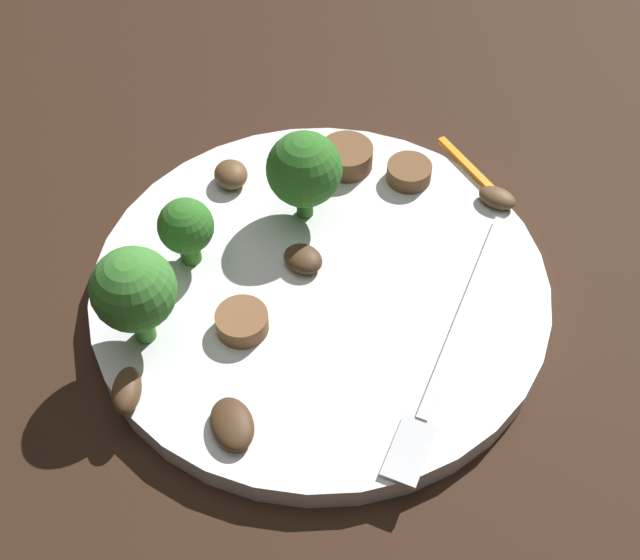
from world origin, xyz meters
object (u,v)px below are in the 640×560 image
object	(u,v)px
broccoli_floret_0	(304,170)
pepper_strip_0	(466,165)
broccoli_floret_1	(186,228)
plate	(320,288)
fork	(446,357)
mushroom_5	(497,198)
mushroom_2	(232,424)
sausage_slice_1	(409,172)
broccoli_floret_2	(134,291)
mushroom_1	(303,259)
sausage_slice_2	(242,322)
sausage_slice_0	(346,157)
mushroom_4	(127,390)
mushroom_0	(231,174)

from	to	relation	value
broccoli_floret_0	pepper_strip_0	world-z (taller)	broccoli_floret_0
broccoli_floret_1	plate	bearing A→B (deg)	80.61
fork	mushroom_5	xyz separation A→B (m)	(-0.11, 0.04, 0.00)
mushroom_2	mushroom_5	world-z (taller)	same
broccoli_floret_1	sausage_slice_1	size ratio (longest dim) A/B	1.56
broccoli_floret_2	mushroom_1	world-z (taller)	broccoli_floret_2
broccoli_floret_0	mushroom_5	bearing A→B (deg)	96.87
mushroom_1	sausage_slice_1	bearing A→B (deg)	139.88
mushroom_1	broccoli_floret_2	bearing A→B (deg)	-56.64
mushroom_1	mushroom_5	size ratio (longest dim) A/B	1.01
broccoli_floret_1	sausage_slice_2	world-z (taller)	broccoli_floret_1
plate	broccoli_floret_1	xyz separation A→B (m)	(-0.01, -0.07, 0.03)
broccoli_floret_1	mushroom_1	xyz separation A→B (m)	(0.00, 0.06, -0.02)
plate	mushroom_1	world-z (taller)	mushroom_1
sausage_slice_0	sausage_slice_2	size ratio (longest dim) A/B	1.16
broccoli_floret_0	mushroom_1	size ratio (longest dim) A/B	2.46
sausage_slice_0	mushroom_4	bearing A→B (deg)	-31.13
sausage_slice_2	sausage_slice_1	bearing A→B (deg)	142.49
broccoli_floret_0	mushroom_1	xyz separation A→B (m)	(0.04, 0.00, -0.03)
fork	pepper_strip_0	size ratio (longest dim) A/B	3.16
pepper_strip_0	sausage_slice_1	bearing A→B (deg)	-71.53
mushroom_4	broccoli_floret_2	bearing A→B (deg)	176.83
mushroom_0	pepper_strip_0	size ratio (longest dim) A/B	0.41
sausage_slice_1	mushroom_5	xyz separation A→B (m)	(0.02, 0.05, -0.00)
mushroom_4	sausage_slice_2	bearing A→B (deg)	130.44
broccoli_floret_1	sausage_slice_0	world-z (taller)	broccoli_floret_1
sausage_slice_0	mushroom_0	distance (m)	0.07
broccoli_floret_1	sausage_slice_1	bearing A→B (deg)	119.58
sausage_slice_1	mushroom_0	xyz separation A→B (m)	(0.01, -0.11, 0.00)
sausage_slice_2	mushroom_4	bearing A→B (deg)	-49.56
broccoli_floret_0	mushroom_0	world-z (taller)	broccoli_floret_0
mushroom_4	mushroom_5	bearing A→B (deg)	126.41
sausage_slice_0	sausage_slice_1	xyz separation A→B (m)	(0.01, 0.04, -0.00)
sausage_slice_2	mushroom_4	xyz separation A→B (m)	(0.04, -0.05, 0.00)
broccoli_floret_2	broccoli_floret_1	bearing A→B (deg)	163.17
fork	mushroom_4	size ratio (longest dim) A/B	6.37
fork	mushroom_4	world-z (taller)	mushroom_4
fork	broccoli_floret_2	bearing A→B (deg)	-72.38
broccoli_floret_0	mushroom_5	world-z (taller)	broccoli_floret_0
broccoli_floret_1	sausage_slice_2	bearing A→B (deg)	36.03
pepper_strip_0	sausage_slice_2	bearing A→B (deg)	-44.29
fork	mushroom_0	bearing A→B (deg)	-114.28
sausage_slice_1	sausage_slice_2	world-z (taller)	same
broccoli_floret_0	mushroom_2	distance (m)	0.15
fork	sausage_slice_2	size ratio (longest dim) A/B	6.15
plate	mushroom_2	xyz separation A→B (m)	(0.10, -0.04, 0.01)
sausage_slice_2	broccoli_floret_1	bearing A→B (deg)	-143.97
mushroom_0	mushroom_2	bearing A→B (deg)	6.64
sausage_slice_0	mushroom_2	size ratio (longest dim) A/B	1.07
sausage_slice_1	mushroom_4	world-z (taller)	same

